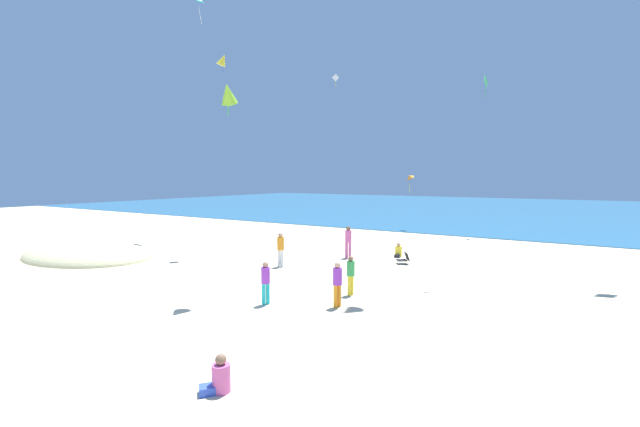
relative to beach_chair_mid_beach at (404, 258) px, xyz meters
name	(u,v)px	position (x,y,z in m)	size (l,w,h in m)	color
ground_plane	(376,269)	(-0.68, -1.77, -0.27)	(120.00, 120.00, 0.00)	beige
ocean_water	(508,209)	(-0.68, 40.99, -0.24)	(120.00, 60.00, 0.05)	teal
dune_mound	(89,256)	(-14.96, -6.92, -0.27)	(7.92, 5.54, 1.82)	beige
beach_chair_mid_beach	(404,258)	(0.00, 0.00, 0.00)	(0.74, 0.73, 0.56)	black
person_0	(219,378)	(1.21, -13.41, 0.01)	(0.63, 0.66, 0.76)	#D8599E
person_1	(351,273)	(0.28, -6.11, 0.55)	(0.31, 0.31, 1.41)	yellow
person_2	(281,247)	(-4.69, -3.64, 0.67)	(0.35, 0.35, 1.61)	white
person_3	(398,251)	(-0.91, 1.62, 0.01)	(0.41, 0.63, 0.75)	yellow
person_4	(266,280)	(-1.59, -8.55, 0.56)	(0.36, 0.36, 1.42)	#19ADB2
person_5	(337,281)	(0.55, -7.55, 0.59)	(0.37, 0.37, 1.47)	orange
person_6	(348,240)	(-3.00, -0.08, 0.69)	(0.40, 0.40, 1.66)	#D8599E
kite_lime	(228,94)	(-3.25, -8.40, 6.74)	(0.85, 0.97, 1.16)	#99DB33
kite_green	(486,81)	(1.00, 13.50, 10.83)	(0.20, 0.82, 1.63)	green
kite_yellow	(223,60)	(-9.53, -2.25, 10.20)	(0.82, 0.73, 1.08)	yellow
kite_teal	(200,0)	(-12.60, -0.92, 14.42)	(0.40, 0.52, 1.55)	#1EADAD
kite_orange	(409,177)	(-4.38, 12.74, 3.93)	(0.89, 0.91, 1.49)	orange
kite_white	(336,78)	(-10.44, 11.59, 12.12)	(0.53, 0.34, 1.05)	white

